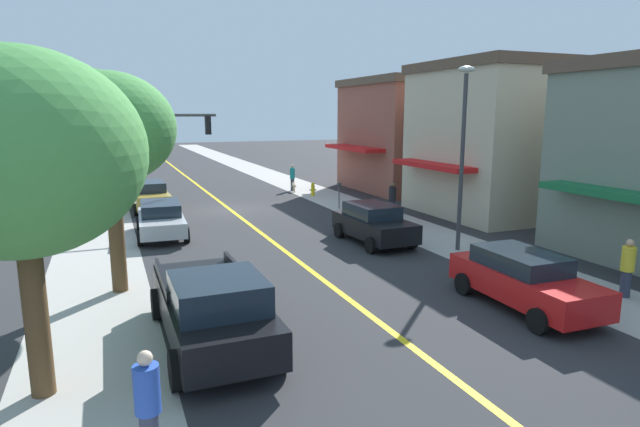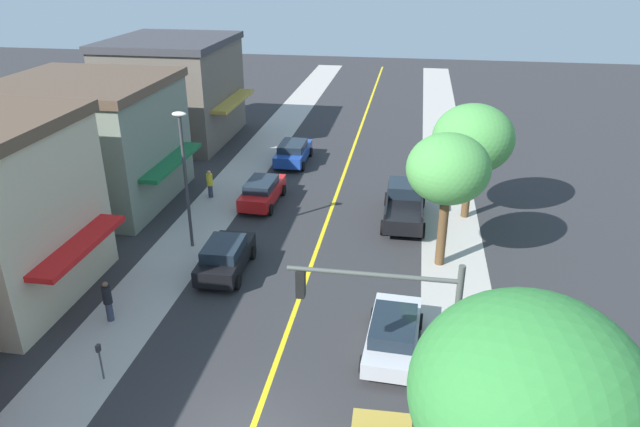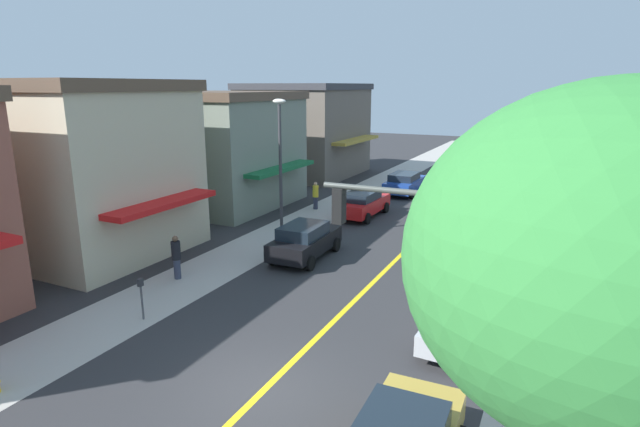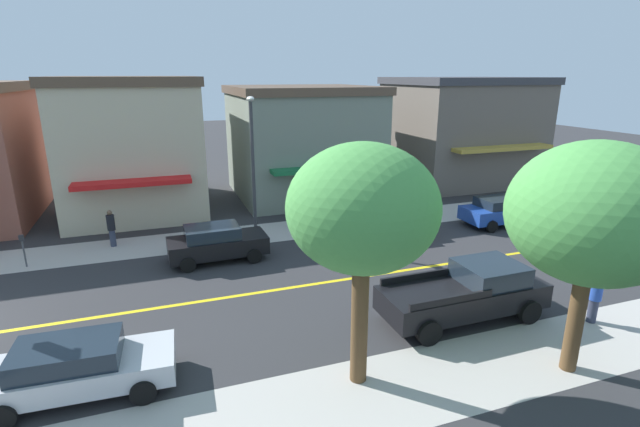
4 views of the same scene
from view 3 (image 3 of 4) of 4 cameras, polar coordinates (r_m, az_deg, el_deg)
ground_plane at (r=13.62m, az=-6.68°, el=-19.47°), size 140.00×140.00×0.00m
sidewalk_left at (r=17.74m, az=-25.79°, el=-12.41°), size 3.08×126.00×0.01m
road_centerline_stripe at (r=13.62m, az=-6.68°, el=-19.46°), size 0.20×126.00×0.00m
corner_shop_building at (r=25.91m, az=-26.02°, el=4.76°), size 10.65×7.74×7.80m
brick_apartment_block at (r=33.40m, az=-11.72°, el=7.19°), size 9.95×9.00×7.19m
pale_office_building at (r=43.95m, az=-1.64°, el=9.44°), size 9.63×10.00×7.71m
street_tree_left_near at (r=6.48m, az=30.70°, el=-5.19°), size 4.76×4.76×7.67m
street_tree_right_corner at (r=21.72m, az=25.18°, el=5.58°), size 3.75×3.75×6.41m
street_tree_left_far at (r=27.48m, az=28.60°, el=6.21°), size 4.33×4.33×6.38m
parking_meter at (r=17.76m, az=-19.53°, el=-8.43°), size 0.12×0.18×1.44m
traffic_light_mast at (r=11.96m, az=15.24°, el=-4.55°), size 5.11×0.32×5.66m
street_lamp at (r=25.00m, az=-4.51°, el=6.62°), size 0.70×0.36×6.93m
red_sedan_left_curb at (r=29.84m, az=4.88°, el=1.16°), size 2.05×4.56×1.54m
black_sedan_left_curb at (r=22.61m, az=-1.73°, el=-3.04°), size 2.11×4.29×1.59m
silver_sedan_right_curb at (r=16.19m, az=16.26°, el=-11.10°), size 2.21×4.73×1.45m
blue_sedan_left_curb at (r=36.63m, az=9.53°, el=3.45°), size 2.13×4.68×1.52m
black_pickup_truck at (r=27.25m, az=20.70°, el=-0.75°), size 2.32×5.64×1.85m
pedestrian_yellow_shirt at (r=31.56m, az=-0.51°, el=2.10°), size 0.37×0.37×1.72m
pedestrian_blue_shirt at (r=30.82m, az=24.46°, el=0.59°), size 0.39×0.39×1.80m
pedestrian_black_shirt at (r=20.97m, az=-15.91°, el=-4.65°), size 0.37×0.37×1.79m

